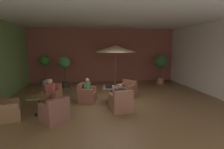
{
  "coord_description": "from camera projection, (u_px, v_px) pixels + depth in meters",
  "views": [
    {
      "loc": [
        -1.13,
        -7.6,
        2.45
      ],
      "look_at": [
        0.0,
        0.47,
        1.16
      ],
      "focal_mm": 28.33,
      "sensor_mm": 36.0,
      "label": 1
    }
  ],
  "objects": [
    {
      "name": "ground_plane",
      "position": [
        113.0,
        102.0,
        7.97
      ],
      "size": [
        10.13,
        9.46,
        0.02
      ],
      "primitive_type": "cube",
      "color": "brown"
    },
    {
      "name": "armchair_front_left_south",
      "position": [
        127.0,
        91.0,
        8.63
      ],
      "size": [
        1.08,
        1.08,
        0.8
      ],
      "color": "brown",
      "rests_on": "ground_plane"
    },
    {
      "name": "potted_tree_left_corner",
      "position": [
        161.0,
        63.0,
        11.64
      ],
      "size": [
        0.89,
        0.89,
        1.93
      ],
      "color": "#AA6A44",
      "rests_on": "ground_plane"
    },
    {
      "name": "armchair_front_right_north",
      "position": [
        51.0,
        98.0,
        7.37
      ],
      "size": [
        0.85,
        0.87,
        0.9
      ],
      "color": "brown",
      "rests_on": "ground_plane"
    },
    {
      "name": "ceiling_slab",
      "position": [
        114.0,
        17.0,
        7.39
      ],
      "size": [
        10.13,
        9.46,
        0.06
      ],
      "primitive_type": "cube",
      "color": "silver",
      "rests_on": "wall_back_brick"
    },
    {
      "name": "armchair_front_left_north",
      "position": [
        87.0,
        95.0,
        7.91
      ],
      "size": [
        0.88,
        0.91,
        0.82
      ],
      "color": "brown",
      "rests_on": "ground_plane"
    },
    {
      "name": "wall_back_brick",
      "position": [
        104.0,
        56.0,
        12.27
      ],
      "size": [
        10.13,
        0.08,
        3.66
      ],
      "primitive_type": "cube",
      "color": "brown",
      "rests_on": "ground_plane"
    },
    {
      "name": "armchair_front_right_east",
      "position": [
        7.0,
        110.0,
        5.96
      ],
      "size": [
        0.93,
        0.99,
        0.9
      ],
      "color": "#8B6040",
      "rests_on": "ground_plane"
    },
    {
      "name": "iced_drink_cup",
      "position": [
        113.0,
        87.0,
        7.68
      ],
      "size": [
        0.08,
        0.08,
        0.11
      ],
      "primitive_type": "cylinder",
      "color": "white",
      "rests_on": "cafe_table_front_left"
    },
    {
      "name": "patio_umbrella_tall_red",
      "position": [
        115.0,
        49.0,
        10.22
      ],
      "size": [
        2.42,
        2.42,
        2.52
      ],
      "color": "#2D2D2D",
      "rests_on": "ground_plane"
    },
    {
      "name": "potted_tree_mid_right",
      "position": [
        45.0,
        66.0,
        11.25
      ],
      "size": [
        0.61,
        0.61,
        1.87
      ],
      "color": "silver",
      "rests_on": "ground_plane"
    },
    {
      "name": "open_laptop",
      "position": [
        109.0,
        87.0,
        7.59
      ],
      "size": [
        0.36,
        0.31,
        0.2
      ],
      "color": "#9EA0A5",
      "rests_on": "cafe_table_front_left"
    },
    {
      "name": "patron_with_friend",
      "position": [
        50.0,
        88.0,
        7.27
      ],
      "size": [
        0.37,
        0.3,
        0.7
      ],
      "color": "#AC4B44",
      "rests_on": "ground_plane"
    },
    {
      "name": "patron_blue_shirt",
      "position": [
        120.0,
        93.0,
        6.7
      ],
      "size": [
        0.43,
        0.27,
        0.61
      ],
      "color": "#3C3339",
      "rests_on": "ground_plane"
    },
    {
      "name": "cafe_table_front_left",
      "position": [
        112.0,
        90.0,
        7.75
      ],
      "size": [
        0.83,
        0.83,
        0.67
      ],
      "color": "black",
      "rests_on": "ground_plane"
    },
    {
      "name": "armchair_front_left_east",
      "position": [
        121.0,
        103.0,
        6.72
      ],
      "size": [
        0.87,
        0.91,
        0.86
      ],
      "color": "#8E5944",
      "rests_on": "ground_plane"
    },
    {
      "name": "potted_tree_mid_left",
      "position": [
        65.0,
        65.0,
        10.52
      ],
      "size": [
        0.74,
        0.74,
        1.88
      ],
      "color": "#353029",
      "rests_on": "ground_plane"
    },
    {
      "name": "armchair_front_right_south",
      "position": [
        55.0,
        113.0,
        5.75
      ],
      "size": [
        1.04,
        1.04,
        0.85
      ],
      "color": "brown",
      "rests_on": "ground_plane"
    },
    {
      "name": "cafe_table_front_right",
      "position": [
        39.0,
        101.0,
        6.36
      ],
      "size": [
        0.67,
        0.67,
        0.67
      ],
      "color": "black",
      "rests_on": "ground_plane"
    },
    {
      "name": "wall_right_plain",
      "position": [
        218.0,
        60.0,
        8.37
      ],
      "size": [
        0.08,
        9.46,
        3.66
      ],
      "primitive_type": "cube",
      "color": "silver",
      "rests_on": "ground_plane"
    },
    {
      "name": "patron_by_window",
      "position": [
        87.0,
        86.0,
        7.84
      ],
      "size": [
        0.28,
        0.36,
        0.62
      ],
      "color": "#427950",
      "rests_on": "ground_plane"
    }
  ]
}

